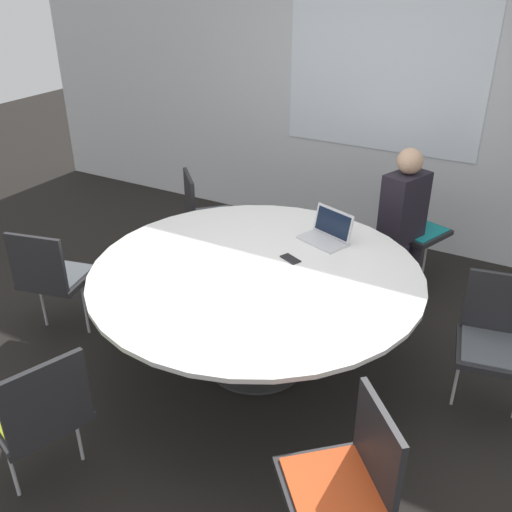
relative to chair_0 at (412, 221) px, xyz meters
name	(u,v)px	position (x,y,z in m)	size (l,w,h in m)	color
ground_plane	(256,362)	(-0.55, -1.69, -0.52)	(16.00, 16.00, 0.00)	black
wall_back	(382,99)	(-0.55, 0.65, 0.83)	(8.00, 0.07, 2.70)	silver
conference_table	(256,283)	(-0.55, -1.69, 0.12)	(2.12, 2.12, 0.74)	#333333
chair_0	(412,221)	(0.00, 0.00, 0.00)	(0.55, 0.56, 0.87)	#262628
chair_1	(205,212)	(-1.63, -0.68, 0.00)	(0.61, 0.61, 0.87)	#262628
chair_2	(51,273)	(-1.98, -2.11, 0.00)	(0.53, 0.51, 0.87)	#262628
chair_3	(40,410)	(-0.98, -3.12, 0.00)	(0.54, 0.55, 0.87)	#262628
chair_4	(347,475)	(0.49, -2.75, 0.00)	(0.61, 0.61, 0.87)	#262628
chair_5	(498,336)	(0.89, -1.36, 0.00)	(0.51, 0.49, 0.87)	#262628
person_0	(405,211)	(-0.01, -0.25, 0.19)	(0.34, 0.41, 1.22)	#231E28
laptop	(327,233)	(-0.33, -1.08, 0.27)	(0.39, 0.33, 0.21)	silver
cell_phone	(290,259)	(-0.43, -1.46, 0.22)	(0.16, 0.12, 0.01)	black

